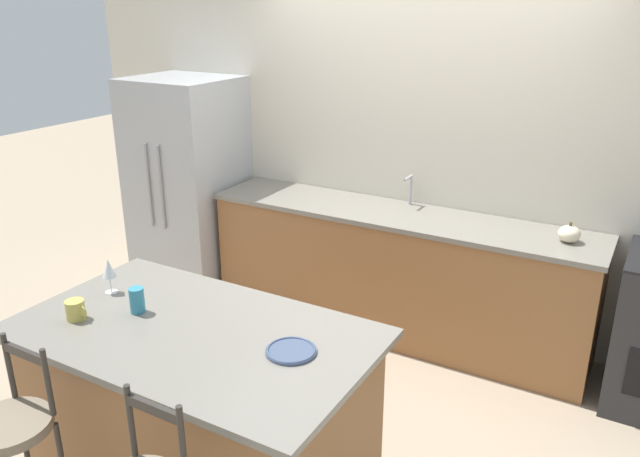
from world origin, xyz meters
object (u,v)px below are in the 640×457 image
wine_glass (109,269)px  coffee_mug (76,310)px  refrigerator (189,186)px  dinner_plate (291,351)px  pumpkin_decoration (569,234)px  bar_stool_near (16,452)px  tumbler_cup (137,300)px

wine_glass → coffee_mug: wine_glass is taller
refrigerator → coffee_mug: size_ratio=14.45×
dinner_plate → pumpkin_decoration: (0.83, 1.91, 0.06)m
refrigerator → pumpkin_decoration: (2.99, 0.08, 0.11)m
bar_stool_near → tumbler_cup: bearing=89.1°
wine_glass → coffee_mug: 0.31m
bar_stool_near → dinner_plate: bar_stool_near is taller
pumpkin_decoration → bar_stool_near: bearing=-122.0°
coffee_mug → tumbler_cup: size_ratio=0.96×
bar_stool_near → tumbler_cup: size_ratio=8.31×
bar_stool_near → wine_glass: 0.97m
refrigerator → wine_glass: 2.08m
tumbler_cup → pumpkin_decoration: (1.67, 1.97, 0.01)m
refrigerator → tumbler_cup: refrigerator is taller
refrigerator → bar_stool_near: 2.93m
dinner_plate → wine_glass: wine_glass is taller
pumpkin_decoration → tumbler_cup: bearing=-130.3°
refrigerator → tumbler_cup: bearing=-55.2°
refrigerator → pumpkin_decoration: refrigerator is taller
refrigerator → dinner_plate: refrigerator is taller
dinner_plate → wine_glass: size_ratio=1.20×
refrigerator → bar_stool_near: size_ratio=1.67×
wine_glass → coffee_mug: (0.08, -0.29, -0.08)m
bar_stool_near → coffee_mug: bearing=110.1°
wine_glass → tumbler_cup: (0.28, -0.09, -0.07)m
dinner_plate → tumbler_cup: 0.85m
dinner_plate → coffee_mug: coffee_mug is taller
coffee_mug → pumpkin_decoration: size_ratio=0.91×
bar_stool_near → dinner_plate: size_ratio=4.76×
tumbler_cup → refrigerator: bearing=124.8°
refrigerator → pumpkin_decoration: bearing=1.5°
bar_stool_near → pumpkin_decoration: pumpkin_decoration is taller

